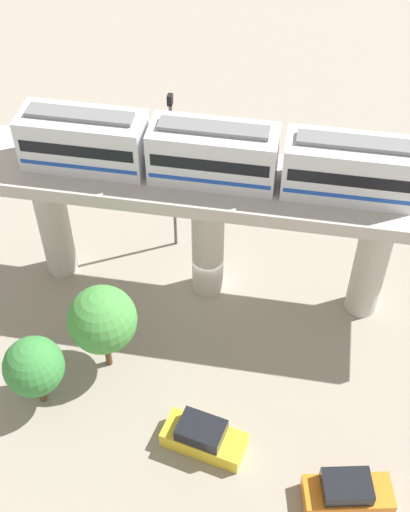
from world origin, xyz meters
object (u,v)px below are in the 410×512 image
at_px(train, 213,154).
at_px(signal_post, 173,169).
at_px(parked_car_orange, 347,493).
at_px(tree_near_viaduct, 102,320).
at_px(tree_mid_lot, 34,367).
at_px(parked_car_yellow, 203,437).

bearing_deg(train, signal_post, 41.18).
distance_m(parked_car_orange, tree_near_viaduct, 14.85).
bearing_deg(tree_mid_lot, parked_car_orange, -100.27).
xyz_separation_m(tree_near_viaduct, tree_mid_lot, (-2.89, 2.88, -0.87)).
distance_m(tree_mid_lot, signal_post, 14.15).
xyz_separation_m(parked_car_yellow, tree_mid_lot, (1.20, 8.97, 2.22)).
distance_m(parked_car_orange, tree_mid_lot, 16.60).
bearing_deg(tree_near_viaduct, train, -35.27).
bearing_deg(tree_near_viaduct, signal_post, -9.87).
xyz_separation_m(train, parked_car_yellow, (-10.77, -1.36, -9.50)).
distance_m(parked_car_orange, signal_post, 20.40).
bearing_deg(parked_car_yellow, signal_post, 28.95).
xyz_separation_m(parked_car_orange, signal_post, (15.91, 11.55, 5.45)).
height_order(parked_car_yellow, tree_mid_lot, tree_mid_lot).
xyz_separation_m(train, signal_post, (3.40, 2.97, -4.06)).
relative_size(train, parked_car_yellow, 4.57).
bearing_deg(tree_mid_lot, train, -38.47).
relative_size(parked_car_yellow, tree_mid_lot, 0.98).
xyz_separation_m(tree_mid_lot, signal_post, (12.97, -4.63, 3.23)).
bearing_deg(parked_car_orange, tree_near_viaduct, 54.59).
relative_size(tree_near_viaduct, signal_post, 0.50).
distance_m(train, parked_car_yellow, 14.43).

